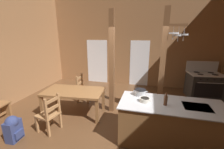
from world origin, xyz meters
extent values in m
cube|color=brown|center=(0.00, 0.00, -0.05)|extent=(8.13, 7.62, 0.10)
cube|color=#93663F|center=(0.00, 3.48, 2.30)|extent=(8.13, 0.14, 4.61)
cube|color=white|center=(-1.65, 3.41, 1.02)|extent=(1.00, 0.01, 2.05)
cube|color=white|center=(0.37, 3.41, 1.02)|extent=(0.84, 0.01, 2.05)
cube|color=brown|center=(1.29, -0.23, 0.45)|extent=(2.11, 0.92, 0.89)
cube|color=#B7BABF|center=(1.29, -0.23, 0.90)|extent=(2.17, 0.99, 0.02)
cube|color=black|center=(1.76, -0.24, 0.91)|extent=(0.52, 0.41, 0.00)
cube|color=black|center=(1.30, 0.20, 0.05)|extent=(2.00, 0.06, 0.10)
cube|color=#2B2B2B|center=(2.82, 2.58, 0.45)|extent=(1.18, 0.89, 0.90)
cube|color=black|center=(2.86, 2.20, 0.42)|extent=(0.93, 0.12, 0.52)
cylinder|color=#B7BABF|center=(2.87, 2.18, 0.70)|extent=(0.82, 0.12, 0.02)
cube|color=#B7BABF|center=(2.82, 2.58, 0.92)|extent=(1.23, 0.93, 0.03)
cube|color=#B7BABF|center=(2.78, 2.94, 1.12)|extent=(1.14, 0.18, 0.40)
cylinder|color=black|center=(3.08, 2.46, 0.94)|extent=(0.22, 0.22, 0.01)
cylinder|color=black|center=(2.59, 2.40, 0.94)|extent=(0.22, 0.22, 0.01)
cylinder|color=black|center=(3.05, 2.77, 0.94)|extent=(0.22, 0.22, 0.01)
cylinder|color=black|center=(2.56, 2.71, 0.94)|extent=(0.22, 0.22, 0.01)
cylinder|color=black|center=(3.19, 2.23, 0.82)|extent=(0.05, 0.04, 0.04)
cylinder|color=black|center=(2.98, 2.20, 0.82)|extent=(0.05, 0.04, 0.04)
cylinder|color=black|center=(2.76, 2.17, 0.82)|extent=(0.05, 0.04, 0.04)
cylinder|color=black|center=(2.54, 2.15, 0.82)|extent=(0.05, 0.04, 0.04)
cube|color=brown|center=(1.12, 0.73, 1.48)|extent=(0.15, 0.15, 2.96)
cube|color=brown|center=(1.32, 0.72, 2.52)|extent=(0.55, 0.12, 0.06)
cylinder|color=#B7BABF|center=(1.30, 0.72, 2.44)|extent=(0.01, 0.01, 0.17)
cylinder|color=#B7BABF|center=(1.30, 0.72, 2.34)|extent=(0.25, 0.25, 0.04)
cylinder|color=#B7BABF|center=(1.30, 0.72, 2.26)|extent=(0.02, 0.02, 0.14)
cylinder|color=#B7BABF|center=(1.42, 0.71, 2.42)|extent=(0.01, 0.01, 0.22)
cylinder|color=#B7BABF|center=(1.42, 0.71, 2.29)|extent=(0.21, 0.21, 0.04)
cylinder|color=#B7BABF|center=(1.42, 0.71, 2.21)|extent=(0.02, 0.02, 0.14)
cylinder|color=#B7BABF|center=(1.54, 0.70, 2.42)|extent=(0.01, 0.01, 0.20)
cylinder|color=#B7BABF|center=(1.54, 0.70, 2.31)|extent=(0.21, 0.21, 0.04)
cylinder|color=#B7BABF|center=(1.54, 0.70, 2.23)|extent=(0.02, 0.02, 0.14)
cube|color=brown|center=(-0.26, 0.78, 1.48)|extent=(0.14, 0.14, 2.96)
cube|color=brown|center=(-1.29, 0.34, 0.71)|extent=(1.77, 1.05, 0.06)
cube|color=brown|center=(-2.11, 0.66, 0.34)|extent=(0.09, 0.09, 0.68)
cube|color=brown|center=(-0.54, 0.80, 0.34)|extent=(0.09, 0.09, 0.68)
cube|color=brown|center=(-2.04, -0.12, 0.34)|extent=(0.09, 0.09, 0.68)
cube|color=brown|center=(-0.47, 0.02, 0.34)|extent=(0.09, 0.09, 0.68)
cube|color=#9E7044|center=(-1.53, -0.53, 0.43)|extent=(0.52, 0.52, 0.04)
cube|color=#9E7044|center=(-1.75, -0.68, 0.21)|extent=(0.06, 0.06, 0.41)
cube|color=#9E7044|center=(-1.68, -0.31, 0.21)|extent=(0.06, 0.06, 0.41)
cube|color=#9E7044|center=(-1.38, -0.75, 0.47)|extent=(0.06, 0.06, 0.95)
cube|color=#9E7044|center=(-1.31, -0.38, 0.47)|extent=(0.06, 0.06, 0.95)
cube|color=#9E7044|center=(-1.35, -0.56, 0.84)|extent=(0.11, 0.38, 0.07)
cube|color=#9E7044|center=(-1.35, -0.56, 0.65)|extent=(0.11, 0.38, 0.07)
cube|color=#9E7044|center=(-1.36, 1.25, 0.43)|extent=(0.44, 0.44, 0.04)
cube|color=#9E7044|center=(-1.17, 1.44, 0.21)|extent=(0.05, 0.05, 0.41)
cube|color=#9E7044|center=(-1.17, 1.06, 0.21)|extent=(0.05, 0.05, 0.41)
cube|color=#9E7044|center=(-1.55, 1.44, 0.47)|extent=(0.05, 0.05, 0.95)
cube|color=#9E7044|center=(-1.55, 1.06, 0.47)|extent=(0.05, 0.05, 0.95)
cube|color=#9E7044|center=(-1.55, 1.25, 0.84)|extent=(0.04, 0.38, 0.07)
cube|color=#9E7044|center=(-1.55, 1.25, 0.65)|extent=(0.04, 0.38, 0.07)
cube|color=brown|center=(-3.21, -0.22, 0.20)|extent=(0.31, 0.08, 0.40)
cube|color=navy|center=(-2.07, -1.03, 0.24)|extent=(0.24, 0.33, 0.48)
cube|color=navy|center=(-1.94, -1.02, 0.17)|extent=(0.07, 0.23, 0.17)
cylinder|color=black|center=(-2.20, -0.94, 0.24)|extent=(0.04, 0.04, 0.38)
cylinder|color=black|center=(-2.19, -1.13, 0.24)|extent=(0.04, 0.04, 0.38)
sphere|color=navy|center=(-2.07, -1.03, 0.46)|extent=(0.29, 0.29, 0.27)
cylinder|color=#B7BABF|center=(0.62, 0.07, 0.98)|extent=(0.25, 0.25, 0.14)
cylinder|color=black|center=(0.62, 0.07, 1.06)|extent=(0.26, 0.26, 0.01)
cylinder|color=#B7BABF|center=(0.48, 0.07, 1.02)|extent=(0.05, 0.02, 0.02)
cylinder|color=#B7BABF|center=(0.76, 0.07, 1.02)|extent=(0.05, 0.02, 0.02)
cylinder|color=silver|center=(0.74, -0.25, 0.95)|extent=(0.23, 0.23, 0.08)
cylinder|color=black|center=(0.74, -0.25, 0.99)|extent=(0.18, 0.18, 0.00)
cylinder|color=#56331E|center=(1.15, -0.32, 1.01)|extent=(0.07, 0.07, 0.20)
cylinder|color=#56331E|center=(1.15, -0.32, 1.15)|extent=(0.03, 0.03, 0.07)
camera|label=1|loc=(0.75, -3.21, 2.32)|focal=23.38mm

